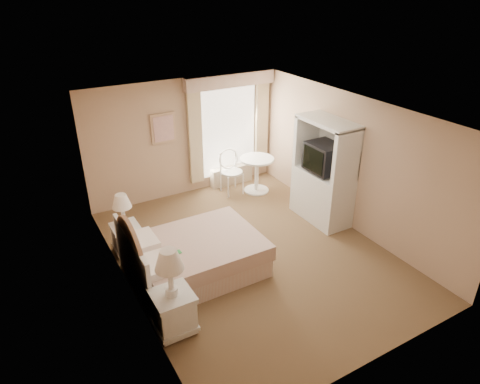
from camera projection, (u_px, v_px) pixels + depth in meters
room at (252, 188)px, 6.86m from camera, size 4.21×5.51×2.51m
window at (230, 127)px, 9.34m from camera, size 2.05×0.22×2.51m
framed_art at (163, 128)px, 8.62m from camera, size 0.52×0.04×0.62m
bed at (191, 256)px, 6.77m from camera, size 2.06×1.54×1.36m
nightstand_near at (173, 302)px, 5.60m from camera, size 0.52×0.52×1.27m
nightstand_far at (126, 231)px, 7.28m from camera, size 0.45×0.45×1.09m
round_table at (257, 169)px, 9.34m from camera, size 0.74×0.74×0.78m
cafe_chair at (230, 168)px, 9.30m from camera, size 0.48×0.48×0.98m
armoire at (323, 180)px, 8.13m from camera, size 0.60×1.21×2.01m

